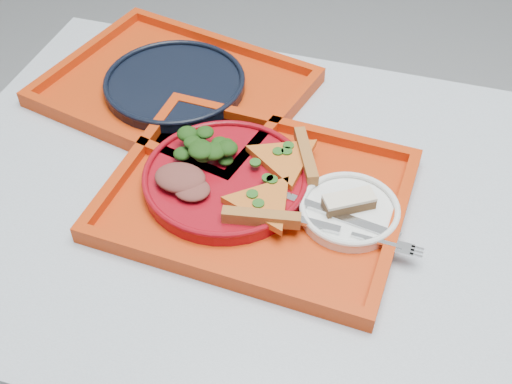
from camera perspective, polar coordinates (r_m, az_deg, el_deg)
table at (r=1.05m, az=13.82°, el=-6.02°), size 1.60×0.80×0.75m
tray_main at (r=1.00m, az=0.10°, el=-0.53°), size 0.47×0.38×0.01m
tray_far at (r=1.22m, az=-7.16°, el=8.91°), size 0.52×0.44×0.01m
dinner_plate at (r=1.01m, az=-2.71°, el=1.11°), size 0.26×0.26×0.02m
side_plate at (r=0.98m, az=8.27°, el=-1.78°), size 0.15×0.15×0.01m
navy_plate at (r=1.22m, az=-7.22°, el=9.44°), size 0.26×0.26×0.02m
pizza_slice_a at (r=0.95m, az=0.70°, el=-0.86°), size 0.13×0.15×0.02m
pizza_slice_b at (r=1.02m, az=2.58°, el=3.09°), size 0.17×0.16×0.02m
salad_heap at (r=1.03m, az=-4.54°, el=4.38°), size 0.10×0.09×0.05m
meat_portion at (r=0.99m, az=-6.76°, el=1.26°), size 0.08×0.06×0.02m
dessert_bar at (r=0.97m, az=8.26°, el=-0.87°), size 0.08×0.07×0.02m
knife at (r=0.96m, az=7.48°, el=-2.07°), size 0.19×0.05×0.01m
fork at (r=0.93m, az=8.36°, el=-3.66°), size 0.19×0.03×0.01m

